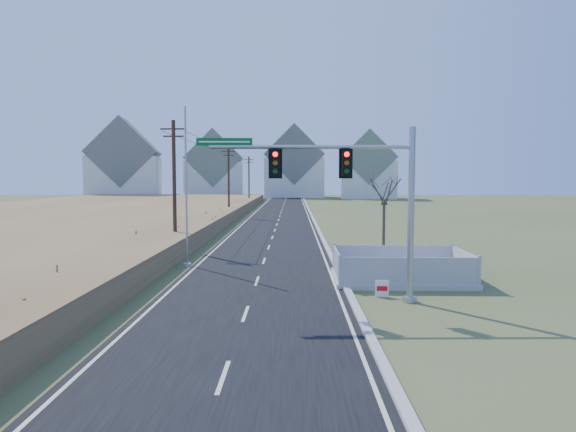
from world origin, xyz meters
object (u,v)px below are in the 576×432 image
object	(u,v)px
flagpole	(186,203)
bare_tree	(384,189)
traffic_signal_mast	(365,195)
fence_enclosure	(400,275)
open_sign	(382,288)

from	to	relation	value
flagpole	bare_tree	world-z (taller)	flagpole
traffic_signal_mast	fence_enclosure	distance (m)	6.36
traffic_signal_mast	flagpole	bearing A→B (deg)	135.77
fence_enclosure	bare_tree	xyz separation A→B (m)	(0.00, 4.73, 4.14)
flagpole	fence_enclosure	bearing A→B (deg)	-19.77
traffic_signal_mast	bare_tree	distance (m)	9.31
fence_enclosure	bare_tree	bearing A→B (deg)	90.85
fence_enclosure	flagpole	bearing A→B (deg)	161.08
traffic_signal_mast	fence_enclosure	xyz separation A→B (m)	(2.36, 4.28, -4.07)
traffic_signal_mast	open_sign	bearing A→B (deg)	43.34
traffic_signal_mast	fence_enclosure	world-z (taller)	traffic_signal_mast
fence_enclosure	traffic_signal_mast	bearing A→B (deg)	-118.07
fence_enclosure	flagpole	world-z (taller)	flagpole
open_sign	flagpole	distance (m)	12.76
fence_enclosure	open_sign	size ratio (longest dim) A/B	9.40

